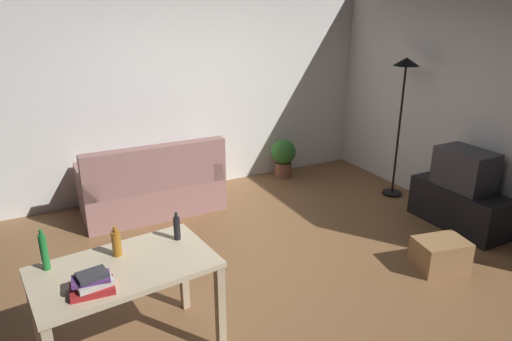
% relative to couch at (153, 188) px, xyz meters
% --- Properties ---
extents(ground_plane, '(5.20, 4.40, 0.02)m').
position_rel_couch_xyz_m(ground_plane, '(0.76, -1.59, -0.32)').
color(ground_plane, brown).
extents(wall_rear, '(5.20, 0.10, 2.70)m').
position_rel_couch_xyz_m(wall_rear, '(0.76, 0.61, 1.04)').
color(wall_rear, silver).
rests_on(wall_rear, ground_plane).
extents(wall_right, '(0.10, 4.40, 2.70)m').
position_rel_couch_xyz_m(wall_right, '(3.36, -1.59, 1.04)').
color(wall_right, silver).
rests_on(wall_right, ground_plane).
extents(couch, '(1.65, 0.84, 0.92)m').
position_rel_couch_xyz_m(couch, '(0.00, 0.00, 0.00)').
color(couch, '#996B66').
rests_on(couch, ground_plane).
extents(tv_stand, '(0.44, 1.10, 0.48)m').
position_rel_couch_xyz_m(tv_stand, '(3.01, -1.98, -0.07)').
color(tv_stand, black).
rests_on(tv_stand, ground_plane).
extents(tv, '(0.41, 0.60, 0.44)m').
position_rel_couch_xyz_m(tv, '(3.02, -1.98, 0.39)').
color(tv, '#2D2D33').
rests_on(tv, tv_stand).
extents(torchiere_lamp, '(0.32, 0.32, 1.81)m').
position_rel_couch_xyz_m(torchiere_lamp, '(3.01, -0.93, 1.10)').
color(torchiere_lamp, black).
rests_on(torchiere_lamp, ground_plane).
extents(desk, '(1.27, 0.83, 0.76)m').
position_rel_couch_xyz_m(desk, '(-0.79, -2.36, 0.34)').
color(desk, '#C6B28E').
rests_on(desk, ground_plane).
extents(potted_plant, '(0.36, 0.36, 0.57)m').
position_rel_couch_xyz_m(potted_plant, '(2.03, 0.31, 0.02)').
color(potted_plant, brown).
rests_on(potted_plant, ground_plane).
extents(storage_box, '(0.54, 0.43, 0.30)m').
position_rel_couch_xyz_m(storage_box, '(2.12, -2.53, -0.16)').
color(storage_box, olive).
rests_on(storage_box, ground_plane).
extents(bottle_green, '(0.05, 0.05, 0.29)m').
position_rel_couch_xyz_m(bottle_green, '(-1.26, -2.18, 0.58)').
color(bottle_green, '#1E722D').
rests_on(bottle_green, desk).
extents(bottle_amber, '(0.06, 0.06, 0.22)m').
position_rel_couch_xyz_m(bottle_amber, '(-0.80, -2.21, 0.55)').
color(bottle_amber, '#9E6019').
rests_on(bottle_amber, desk).
extents(bottle_dark, '(0.05, 0.05, 0.22)m').
position_rel_couch_xyz_m(bottle_dark, '(-0.35, -2.18, 0.55)').
color(bottle_dark, black).
rests_on(bottle_dark, desk).
extents(book_stack, '(0.27, 0.19, 0.13)m').
position_rel_couch_xyz_m(book_stack, '(-1.02, -2.58, 0.51)').
color(book_stack, maroon).
rests_on(book_stack, desk).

